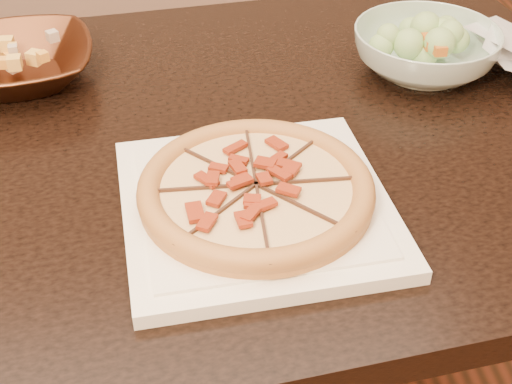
# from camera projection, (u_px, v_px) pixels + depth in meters

# --- Properties ---
(dining_table) EXTENTS (1.39, 0.99, 0.75)m
(dining_table) POSITION_uv_depth(u_px,v_px,m) (178.00, 203.00, 1.02)
(dining_table) COLOR black
(dining_table) RESTS_ON floor
(plate) EXTENTS (0.33, 0.33, 0.02)m
(plate) POSITION_uv_depth(u_px,v_px,m) (256.00, 205.00, 0.82)
(plate) COLOR white
(plate) RESTS_ON dining_table
(pizza) EXTENTS (0.27, 0.27, 0.03)m
(pizza) POSITION_uv_depth(u_px,v_px,m) (256.00, 189.00, 0.80)
(pizza) COLOR #B1853F
(pizza) RESTS_ON plate
(bronze_bowl) EXTENTS (0.25, 0.25, 0.06)m
(bronze_bowl) POSITION_uv_depth(u_px,v_px,m) (17.00, 64.00, 1.05)
(bronze_bowl) COLOR #4D2715
(bronze_bowl) RESTS_ON dining_table
(mixed_dish) EXTENTS (0.10, 0.11, 0.03)m
(mixed_dish) POSITION_uv_depth(u_px,v_px,m) (10.00, 38.00, 1.03)
(mixed_dish) COLOR tan
(mixed_dish) RESTS_ON bronze_bowl
(salad_bowl) EXTENTS (0.24, 0.24, 0.07)m
(salad_bowl) POSITION_uv_depth(u_px,v_px,m) (425.00, 51.00, 1.07)
(salad_bowl) COLOR #B3CCC0
(salad_bowl) RESTS_ON dining_table
(salad) EXTENTS (0.10, 0.11, 0.04)m
(salad) POSITION_uv_depth(u_px,v_px,m) (429.00, 19.00, 1.04)
(salad) COLOR #88B95C
(salad) RESTS_ON salad_bowl
(cling_film) EXTENTS (0.20, 0.19, 0.05)m
(cling_film) POSITION_uv_depth(u_px,v_px,m) (511.00, 53.00, 1.09)
(cling_film) COLOR silver
(cling_film) RESTS_ON dining_table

